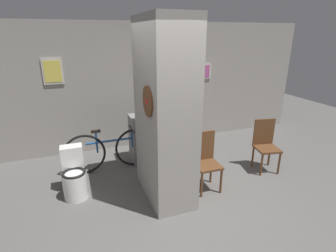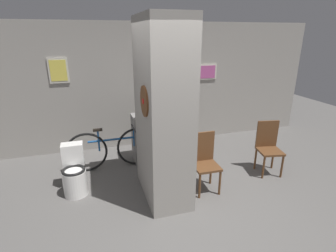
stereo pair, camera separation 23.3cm
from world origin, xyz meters
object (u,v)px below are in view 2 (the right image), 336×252
object	(u,v)px
chair_near_pillar	(204,160)
bicycle	(112,149)
bottle_tall	(169,106)
chair_by_doorway	(268,146)
toilet	(74,174)

from	to	relation	value
chair_near_pillar	bicycle	world-z (taller)	chair_near_pillar
chair_near_pillar	bottle_tall	world-z (taller)	bottle_tall
bottle_tall	bicycle	bearing A→B (deg)	-170.04
bicycle	bottle_tall	world-z (taller)	bottle_tall
chair_by_doorway	toilet	bearing A→B (deg)	-174.06
bicycle	bottle_tall	xyz separation A→B (m)	(1.13, 0.20, 0.66)
chair_near_pillar	chair_by_doorway	world-z (taller)	same
chair_near_pillar	bicycle	distance (m)	1.73
chair_near_pillar	chair_by_doorway	bearing A→B (deg)	9.07
bottle_tall	toilet	bearing A→B (deg)	-154.65
chair_near_pillar	bottle_tall	distance (m)	1.44
bottle_tall	chair_by_doorway	bearing A→B (deg)	-37.36
chair_near_pillar	toilet	bearing A→B (deg)	167.62
bicycle	bottle_tall	distance (m)	1.33
bicycle	bottle_tall	bearing A→B (deg)	9.96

